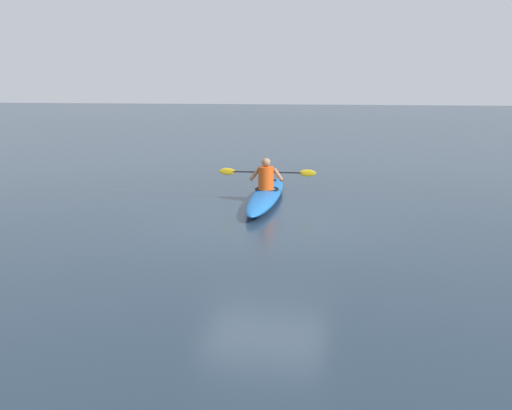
# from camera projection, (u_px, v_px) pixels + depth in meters

# --- Properties ---
(ground_plane) EXTENTS (160.00, 160.00, 0.00)m
(ground_plane) POSITION_uv_depth(u_px,v_px,m) (265.00, 225.00, 12.08)
(ground_plane) COLOR #1E2D3D
(kayak) EXTENTS (0.98, 5.09, 0.30)m
(kayak) POSITION_uv_depth(u_px,v_px,m) (266.00, 195.00, 14.56)
(kayak) COLOR #1959A5
(kayak) RESTS_ON ground
(kayaker) EXTENTS (2.37, 0.48, 0.77)m
(kayaker) POSITION_uv_depth(u_px,v_px,m) (266.00, 176.00, 14.44)
(kayaker) COLOR #E04C14
(kayaker) RESTS_ON kayak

